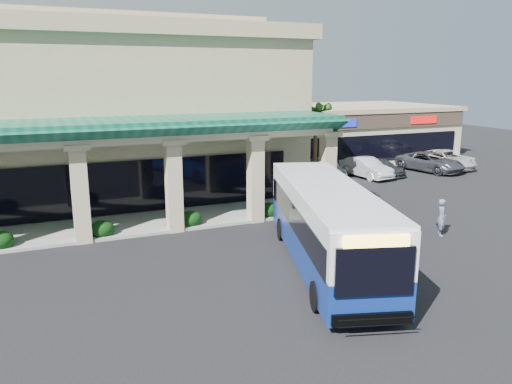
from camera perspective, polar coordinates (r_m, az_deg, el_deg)
name	(u,v)px	position (r m, az deg, el deg)	size (l,w,h in m)	color
ground	(270,255)	(22.44, 1.65, -7.24)	(110.00, 110.00, 0.00)	black
main_building	(55,110)	(35.15, -22.00, 8.72)	(30.80, 14.80, 11.35)	tan
arcade	(66,179)	(26.36, -20.88, 1.42)	(30.00, 6.20, 5.70)	#0E543E
strip_mall	(333,130)	(51.05, 8.78, 6.97)	(22.50, 12.50, 4.90)	beige
palm_0	(315,142)	(35.02, 6.79, 5.65)	(2.40, 2.40, 6.60)	#1F4A13
palm_1	(307,142)	(38.15, 5.84, 5.68)	(2.40, 2.40, 5.80)	#1F4A13
broadleaf_tree	(257,142)	(41.79, 0.07, 5.72)	(2.60, 2.60, 4.81)	black
transit_bus	(326,227)	(20.90, 8.02, -3.95)	(2.86, 12.30, 3.44)	navy
pedestrian	(442,217)	(26.54, 20.45, -2.73)	(0.68, 0.45, 1.87)	slate
car_silver	(327,167)	(40.06, 8.14, 2.89)	(1.82, 4.52, 1.54)	#A1A2A7
car_white	(366,168)	(40.09, 12.45, 2.75)	(1.67, 4.79, 1.58)	silver
car_red	(381,167)	(41.38, 14.11, 2.76)	(1.78, 4.38, 1.27)	#2B2D31
car_gray	(430,162)	(44.13, 19.27, 3.26)	(2.64, 5.74, 1.59)	#42434C
car_extra	(447,159)	(46.30, 21.01, 3.52)	(2.55, 5.54, 1.54)	silver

